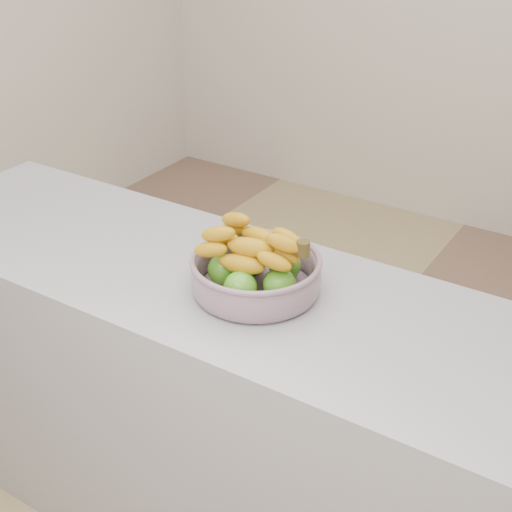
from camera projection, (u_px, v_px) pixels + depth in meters
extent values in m
plane|color=tan|center=(289.00, 429.00, 2.63)|extent=(4.00, 4.00, 0.00)
cube|color=#92939A|center=(211.00, 407.00, 2.07)|extent=(2.00, 0.60, 0.90)
cylinder|color=#99A3B7|center=(256.00, 289.00, 1.77)|extent=(0.28, 0.28, 0.01)
torus|color=#99A3B7|center=(256.00, 260.00, 1.73)|extent=(0.32, 0.32, 0.02)
sphere|color=#398416|center=(240.00, 288.00, 1.69)|extent=(0.08, 0.08, 0.08)
sphere|color=#398416|center=(280.00, 285.00, 1.70)|extent=(0.08, 0.08, 0.08)
sphere|color=#398416|center=(285.00, 265.00, 1.78)|extent=(0.08, 0.08, 0.08)
sphere|color=#398416|center=(251.00, 257.00, 1.82)|extent=(0.08, 0.08, 0.08)
sphere|color=#398416|center=(224.00, 270.00, 1.76)|extent=(0.08, 0.08, 0.08)
ellipsoid|color=gold|center=(242.00, 264.00, 1.69)|extent=(0.21, 0.09, 0.05)
ellipsoid|color=gold|center=(252.00, 255.00, 1.73)|extent=(0.21, 0.06, 0.05)
ellipsoid|color=gold|center=(262.00, 246.00, 1.77)|extent=(0.21, 0.05, 0.05)
ellipsoid|color=gold|center=(251.00, 247.00, 1.69)|extent=(0.21, 0.10, 0.05)
ellipsoid|color=gold|center=(261.00, 238.00, 1.73)|extent=(0.21, 0.07, 0.05)
cylinder|color=#423615|center=(303.00, 248.00, 1.65)|extent=(0.03, 0.03, 0.04)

